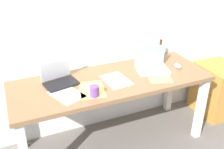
% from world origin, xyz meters
% --- Properties ---
extents(ground_plane, '(8.00, 8.00, 0.00)m').
position_xyz_m(ground_plane, '(0.00, 0.00, 0.00)').
color(ground_plane, slate).
extents(back_wall, '(5.20, 0.08, 2.60)m').
position_xyz_m(back_wall, '(0.00, 0.40, 1.30)').
color(back_wall, white).
rests_on(back_wall, ground).
extents(desk, '(1.87, 0.67, 0.75)m').
position_xyz_m(desk, '(0.00, 0.00, 0.65)').
color(desk, olive).
rests_on(desk, ground).
extents(laptop_left, '(0.32, 0.27, 0.20)m').
position_xyz_m(laptop_left, '(-0.47, 0.12, 0.79)').
color(laptop_left, black).
rests_on(laptop_left, desk).
extents(laptop_right, '(0.35, 0.30, 0.22)m').
position_xyz_m(laptop_right, '(0.45, 0.05, 0.79)').
color(laptop_right, silver).
rests_on(laptop_right, desk).
extents(beer_bottle, '(0.06, 0.06, 0.23)m').
position_xyz_m(beer_bottle, '(0.65, 0.21, 0.83)').
color(beer_bottle, '#47280F').
rests_on(beer_bottle, desk).
extents(computer_mouse, '(0.08, 0.11, 0.03)m').
position_xyz_m(computer_mouse, '(0.71, -0.03, 0.76)').
color(computer_mouse, silver).
rests_on(computer_mouse, desk).
extents(coffee_mug, '(0.08, 0.08, 0.09)m').
position_xyz_m(coffee_mug, '(-0.25, -0.21, 0.79)').
color(coffee_mug, '#724799').
rests_on(coffee_mug, desk).
extents(paper_sheet_front_left, '(0.30, 0.35, 0.00)m').
position_xyz_m(paper_sheet_front_left, '(-0.46, -0.10, 0.75)').
color(paper_sheet_front_left, white).
rests_on(paper_sheet_front_left, desk).
extents(paper_yellow_folder, '(0.27, 0.33, 0.00)m').
position_xyz_m(paper_yellow_folder, '(-0.23, -0.11, 0.75)').
color(paper_yellow_folder, '#F4E06B').
rests_on(paper_yellow_folder, desk).
extents(paper_sheet_center, '(0.24, 0.32, 0.00)m').
position_xyz_m(paper_sheet_center, '(0.03, -0.03, 0.75)').
color(paper_sheet_center, white).
rests_on(paper_sheet_center, desk).
extents(paper_sheet_front_right, '(0.31, 0.35, 0.00)m').
position_xyz_m(paper_sheet_front_right, '(0.44, -0.11, 0.75)').
color(paper_sheet_front_right, '#F4E06B').
rests_on(paper_sheet_front_right, desk).
extents(filing_cabinet, '(0.40, 0.48, 0.61)m').
position_xyz_m(filing_cabinet, '(1.37, 0.02, 0.31)').
color(filing_cabinet, '#C68938').
rests_on(filing_cabinet, ground).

